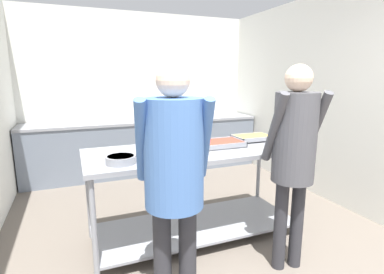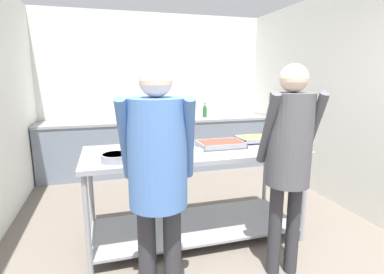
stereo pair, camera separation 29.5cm
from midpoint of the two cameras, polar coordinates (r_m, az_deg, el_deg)
wall_rear at (r=5.38m, az=-11.44°, el=8.38°), size 3.97×0.06×2.65m
wall_right at (r=4.34m, az=20.97°, el=7.13°), size 0.06×4.31×2.65m
back_counter at (r=5.14m, az=-10.27°, el=-1.63°), size 3.81×0.65×0.89m
serving_counter at (r=2.96m, az=-2.15°, el=-7.93°), size 2.08×0.85×0.91m
sauce_pan at (r=2.51m, az=-16.67°, el=-4.11°), size 0.38×0.24×0.06m
broccoli_bowl at (r=3.00m, az=-11.12°, el=-1.12°), size 0.23×0.23×0.11m
plate_stack at (r=2.65m, az=-3.14°, el=-3.05°), size 0.27×0.27×0.05m
serving_tray_vegetables at (r=2.99m, az=2.60°, el=-1.32°), size 0.44×0.31×0.05m
serving_tray_roast at (r=3.31m, az=9.00°, el=-0.21°), size 0.41×0.28×0.05m
guest_serving_left at (r=1.94m, az=-7.83°, el=-5.68°), size 0.53×0.41×1.68m
guest_serving_right at (r=2.45m, az=15.66°, el=-1.85°), size 0.47×0.39×1.69m
water_bottle at (r=5.31m, az=-1.78°, el=5.07°), size 0.07×0.07×0.25m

